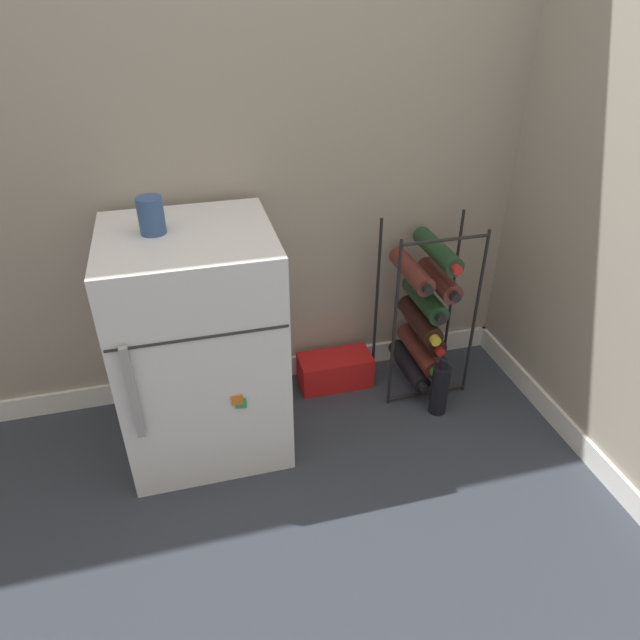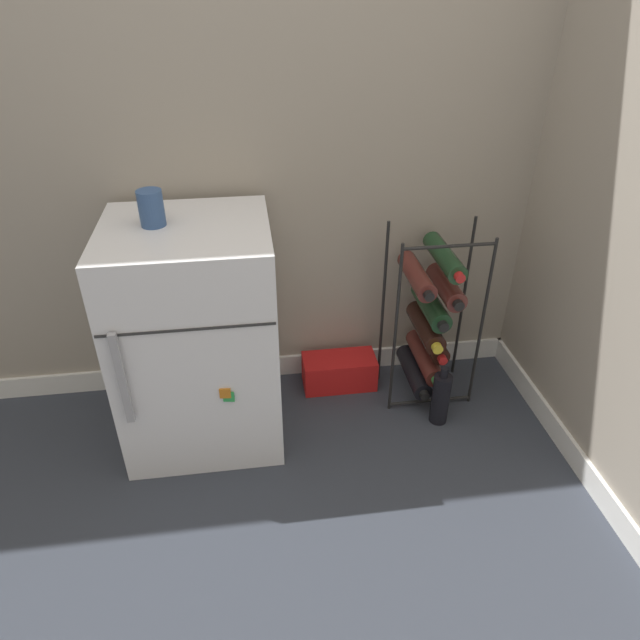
{
  "view_description": "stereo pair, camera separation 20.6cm",
  "coord_description": "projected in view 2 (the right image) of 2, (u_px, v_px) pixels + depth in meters",
  "views": [
    {
      "loc": [
        -0.3,
        -1.33,
        1.5
      ],
      "look_at": [
        0.15,
        0.36,
        0.41
      ],
      "focal_mm": 32.0,
      "sensor_mm": 36.0,
      "label": 1
    },
    {
      "loc": [
        -0.09,
        -1.37,
        1.5
      ],
      "look_at": [
        0.15,
        0.36,
        0.41
      ],
      "focal_mm": 32.0,
      "sensor_mm": 36.0,
      "label": 2
    }
  ],
  "objects": [
    {
      "name": "fridge_top_cup",
      "position": [
        151.0,
        208.0,
        1.74
      ],
      "size": [
        0.08,
        0.08,
        0.11
      ],
      "color": "#335184",
      "rests_on": "mini_fridge"
    },
    {
      "name": "soda_box",
      "position": [
        339.0,
        371.0,
        2.36
      ],
      "size": [
        0.3,
        0.14,
        0.13
      ],
      "color": "red",
      "rests_on": "ground_plane"
    },
    {
      "name": "loose_bottle_floor",
      "position": [
        441.0,
        398.0,
        2.15
      ],
      "size": [
        0.07,
        0.07,
        0.25
      ],
      "color": "black",
      "rests_on": "ground_plane"
    },
    {
      "name": "wine_rack",
      "position": [
        429.0,
        317.0,
        2.18
      ],
      "size": [
        0.34,
        0.32,
        0.71
      ],
      "color": "black",
      "rests_on": "ground_plane"
    },
    {
      "name": "ground_plane",
      "position": [
        291.0,
        477.0,
        1.96
      ],
      "size": [
        14.0,
        14.0,
        0.0
      ],
      "primitive_type": "plane",
      "color": "#333842"
    },
    {
      "name": "wall_back",
      "position": [
        262.0,
        60.0,
        1.83
      ],
      "size": [
        6.99,
        0.07,
        2.5
      ],
      "color": "#9E9384",
      "rests_on": "ground_plane"
    },
    {
      "name": "mini_fridge",
      "position": [
        198.0,
        336.0,
        1.97
      ],
      "size": [
        0.53,
        0.53,
        0.81
      ],
      "color": "white",
      "rests_on": "ground_plane"
    }
  ]
}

